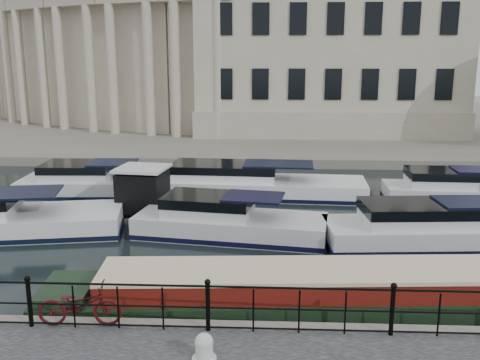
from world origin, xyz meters
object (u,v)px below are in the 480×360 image
object	(u,v)px
bicycle	(80,305)
mooring_bollard	(204,347)
narrowboat	(345,298)
harbour_hut	(143,194)

from	to	relation	value
bicycle	mooring_bollard	size ratio (longest dim) A/B	3.35
bicycle	narrowboat	xyz separation A→B (m)	(6.22, 2.06, -0.68)
mooring_bollard	harbour_hut	size ratio (longest dim) A/B	0.19
mooring_bollard	harbour_hut	bearing A→B (deg)	108.50
mooring_bollard	bicycle	bearing A→B (deg)	156.98
bicycle	narrowboat	world-z (taller)	bicycle
mooring_bollard	harbour_hut	world-z (taller)	harbour_hut
bicycle	harbour_hut	size ratio (longest dim) A/B	0.64
bicycle	narrowboat	bearing A→B (deg)	-75.10
mooring_bollard	narrowboat	xyz separation A→B (m)	(3.27, 3.31, -0.45)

